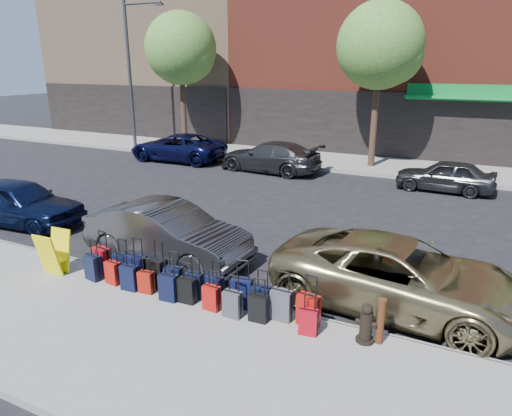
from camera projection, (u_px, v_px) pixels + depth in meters
The scene contains 39 objects.
ground at pixel (284, 230), 13.67m from camera, with size 120.00×120.00×0.00m, color black.
sidewalk_near at pixel (145, 342), 8.07m from camera, with size 60.00×4.00×0.15m, color gray.
sidewalk_far at pixel (363, 164), 22.23m from camera, with size 60.00×4.00×0.15m, color gray.
curb_near at pixel (205, 293), 9.81m from camera, with size 60.00×0.08×0.15m, color gray.
curb_far at pixel (352, 173), 20.49m from camera, with size 60.00×0.08×0.15m, color gray.
building_left at pixel (178, 17), 33.29m from camera, with size 15.00×12.12×16.00m.
tree_left at pixel (183, 51), 24.25m from camera, with size 3.80×3.80×7.27m.
tree_center at pixel (383, 48), 19.91m from camera, with size 3.80×3.80×7.27m.
streetlight at pixel (132, 65), 25.10m from camera, with size 2.59×0.18×8.00m.
suitcase_front_0 at pixel (102, 261), 10.43m from camera, with size 0.47×0.31×1.04m.
suitcase_front_1 at pixel (122, 266), 10.27m from camera, with size 0.39×0.24×0.92m.
suitcase_front_2 at pixel (137, 269), 10.01m from camera, with size 0.44×0.26×1.04m.
suitcase_front_3 at pixel (158, 273), 9.83m from camera, with size 0.48×0.32×1.06m.
suitcase_front_4 at pixel (174, 279), 9.64m from camera, with size 0.39×0.25×0.90m.
suitcase_front_5 at pixel (195, 285), 9.42m from camera, with size 0.37×0.22×0.87m.
suitcase_front_6 at pixel (215, 289), 9.25m from camera, with size 0.39×0.26×0.88m.
suitcase_front_7 at pixel (242, 293), 9.01m from camera, with size 0.45×0.30×1.00m.
suitcase_front_8 at pixel (261, 299), 8.84m from camera, with size 0.36×0.20×0.88m.
suitcase_front_9 at pixel (282, 305), 8.58m from camera, with size 0.41×0.23×0.97m.
suitcase_front_10 at pixel (308, 310), 8.39m from camera, with size 0.44×0.29×0.99m.
suitcase_back_0 at pixel (93, 267), 10.18m from camera, with size 0.42×0.29×0.93m.
suitcase_back_1 at pixel (113, 273), 10.00m from camera, with size 0.37×0.24×0.83m.
suitcase_back_2 at pixel (130, 278), 9.73m from camera, with size 0.39×0.24×0.89m.
suitcase_back_3 at pixel (146, 282), 9.61m from camera, with size 0.34×0.21×0.77m.
suitcase_back_4 at pixel (169, 287), 9.30m from camera, with size 0.39×0.24×0.90m.
suitcase_back_5 at pixel (187, 290), 9.21m from camera, with size 0.36×0.22×0.85m.
suitcase_back_6 at pixel (212, 298), 8.94m from camera, with size 0.36×0.23×0.81m.
suitcase_back_7 at pixel (233, 304), 8.69m from camera, with size 0.36×0.21×0.85m.
suitcase_back_8 at pixel (259, 308), 8.55m from camera, with size 0.37×0.22×0.86m.
suitcase_back_10 at pixel (308, 322), 8.13m from camera, with size 0.35×0.23×0.78m.
fire_hydrant at pixel (366, 324), 7.89m from camera, with size 0.37×0.33×0.73m.
bollard at pixel (381, 321), 7.82m from camera, with size 0.16×0.16×0.84m.
display_rack at pixel (54, 253), 10.44m from camera, with size 0.58×0.64×1.00m.
car_near_0 at pixel (19, 202), 13.98m from camera, with size 1.68×4.18×1.43m, color black.
car_near_1 at pixel (167, 233), 11.43m from camera, with size 1.53×4.39×1.45m, color #38383A.
car_near_2 at pixel (400, 276), 9.17m from camera, with size 2.37×5.13×1.43m, color #908358.
car_far_0 at pixel (177, 147), 23.20m from camera, with size 2.29×4.96×1.38m, color #0D1039.
car_far_1 at pixel (270, 157), 20.86m from camera, with size 1.94×4.77×1.38m, color #303032.
car_far_2 at pixel (445, 176), 17.66m from camera, with size 1.47×3.65×1.24m, color #353537.
Camera 1 is at (4.80, -11.91, 4.81)m, focal length 32.00 mm.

